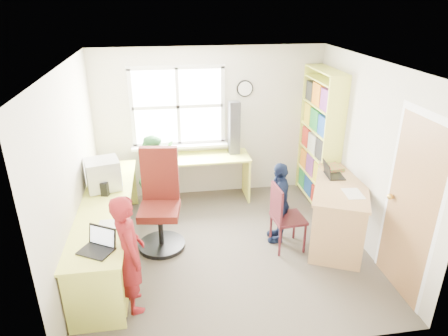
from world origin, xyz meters
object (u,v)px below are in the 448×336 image
(right_desk, at_px, (340,198))
(person_red, at_px, (129,254))
(cd_tower, at_px, (234,128))
(crt_monitor, at_px, (103,174))
(bookshelf, at_px, (319,141))
(swivel_chair, at_px, (160,206))
(person_navy, at_px, (279,202))
(laptop_right, at_px, (331,173))
(person_green, at_px, (155,177))
(potted_plant, at_px, (169,149))
(wooden_chair, at_px, (284,215))
(l_desk, at_px, (121,239))
(laptop_left, at_px, (99,245))

(right_desk, height_order, person_red, person_red)
(cd_tower, bearing_deg, crt_monitor, -156.88)
(right_desk, bearing_deg, bookshelf, 108.62)
(swivel_chair, height_order, cd_tower, cd_tower)
(person_red, distance_m, person_navy, 2.13)
(crt_monitor, bearing_deg, laptop_right, -19.26)
(swivel_chair, bearing_deg, right_desk, 2.28)
(laptop_right, distance_m, cd_tower, 1.71)
(crt_monitor, height_order, cd_tower, cd_tower)
(laptop_right, height_order, cd_tower, cd_tower)
(person_green, xyz_separation_m, person_navy, (1.62, -0.90, -0.07))
(swivel_chair, distance_m, crt_monitor, 0.84)
(potted_plant, bearing_deg, cd_tower, 1.94)
(potted_plant, bearing_deg, person_green, -115.80)
(person_green, relative_size, person_navy, 1.13)
(bookshelf, height_order, person_navy, bookshelf)
(bookshelf, distance_m, potted_plant, 2.35)
(swivel_chair, relative_size, crt_monitor, 2.69)
(person_red, bearing_deg, potted_plant, -26.92)
(wooden_chair, xyz_separation_m, potted_plant, (-1.40, 1.57, 0.40))
(person_red, relative_size, person_navy, 1.17)
(person_navy, bearing_deg, swivel_chair, -85.03)
(l_desk, xyz_separation_m, person_red, (0.15, -0.61, 0.21))
(bookshelf, height_order, laptop_right, bookshelf)
(swivel_chair, distance_m, person_navy, 1.56)
(person_red, bearing_deg, wooden_chair, -82.74)
(laptop_right, bearing_deg, crt_monitor, 90.08)
(swivel_chair, relative_size, potted_plant, 4.63)
(swivel_chair, bearing_deg, laptop_right, 7.65)
(crt_monitor, relative_size, cd_tower, 0.59)
(laptop_left, height_order, person_red, person_red)
(laptop_left, height_order, laptop_right, laptop_right)
(bookshelf, height_order, person_red, bookshelf)
(laptop_left, relative_size, person_navy, 0.36)
(potted_plant, bearing_deg, swivel_chair, -97.45)
(right_desk, relative_size, wooden_chair, 1.74)
(crt_monitor, distance_m, person_red, 1.47)
(person_red, bearing_deg, person_navy, -77.34)
(bookshelf, xyz_separation_m, cd_tower, (-1.30, 0.32, 0.17))
(right_desk, distance_m, crt_monitor, 3.13)
(person_green, bearing_deg, bookshelf, -86.18)
(cd_tower, height_order, person_green, cd_tower)
(wooden_chair, bearing_deg, swivel_chair, 162.62)
(l_desk, height_order, right_desk, right_desk)
(wooden_chair, xyz_separation_m, person_red, (-1.88, -0.79, 0.17))
(person_navy, bearing_deg, bookshelf, 148.84)
(swivel_chair, height_order, wooden_chair, swivel_chair)
(swivel_chair, height_order, laptop_right, swivel_chair)
(crt_monitor, xyz_separation_m, person_navy, (2.26, -0.38, -0.39))
(potted_plant, bearing_deg, person_navy, -44.06)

